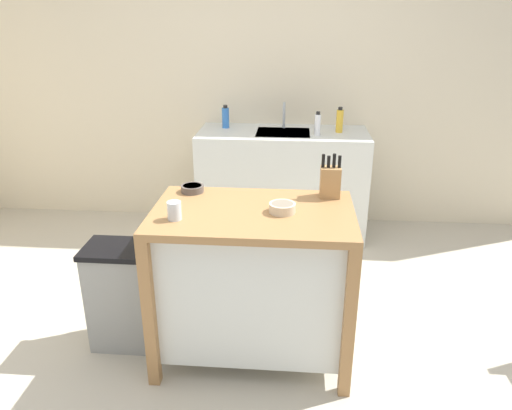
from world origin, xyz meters
name	(u,v)px	position (x,y,z in m)	size (l,w,h in m)	color
ground_plane	(241,352)	(0.00, 0.00, 0.00)	(6.92, 6.92, 0.00)	#BCB29E
wall_back	(265,78)	(0.00, 2.05, 1.30)	(5.92, 0.10, 2.60)	beige
kitchen_island	(253,276)	(0.07, 0.03, 0.49)	(1.05, 0.67, 0.88)	#9E7042
knife_block	(330,181)	(0.48, 0.27, 0.97)	(0.11, 0.09, 0.25)	#AD7F4C
bowl_ceramic_small	(192,188)	(-0.30, 0.28, 0.90)	(0.13, 0.13, 0.04)	#564C47
bowl_ceramic_wide	(282,208)	(0.22, 0.02, 0.91)	(0.14, 0.14, 0.05)	beige
drinking_cup	(174,211)	(-0.31, -0.12, 0.93)	(0.07, 0.07, 0.09)	silver
trash_bin	(121,295)	(-0.70, 0.05, 0.32)	(0.36, 0.28, 0.63)	gray
sink_counter	(282,183)	(0.17, 1.70, 0.46)	(1.42, 0.60, 0.90)	silver
sink_faucet	(284,115)	(0.17, 1.84, 1.01)	(0.02, 0.02, 0.22)	#B7BCC1
bottle_hand_soap	(318,124)	(0.45, 1.61, 0.99)	(0.05, 0.05, 0.19)	white
bottle_spray_cleaner	(340,121)	(0.64, 1.72, 1.00)	(0.06, 0.06, 0.21)	yellow
bottle_dish_soap	(226,117)	(-0.32, 1.81, 0.99)	(0.06, 0.06, 0.19)	blue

